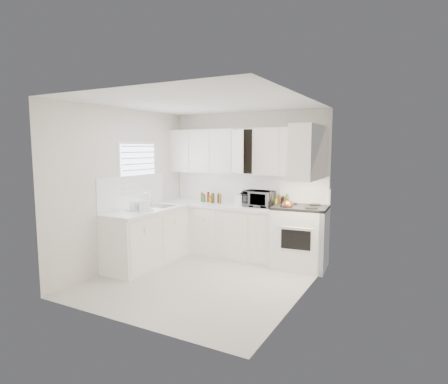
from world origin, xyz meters
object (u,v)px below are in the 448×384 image
Objects in this scene: rice_cooker at (241,199)px; tea_kettle at (287,205)px; microwave at (259,197)px; utensil_crock at (271,199)px; dish_rack at (140,205)px; stove at (300,228)px.

tea_kettle is at bearing 6.42° from rice_cooker.
microwave is at bearing 23.43° from rice_cooker.
rice_cooker is at bearing 169.79° from utensil_crock.
rice_cooker is 0.61m from utensil_crock.
microwave is 1.39× the size of dish_rack.
stove is 0.46m from tea_kettle.
utensil_crock is at bearing 8.08° from rice_cooker.
stove reaches higher than utensil_crock.
tea_kettle is 2.38m from dish_rack.
microwave is 2.17× the size of rice_cooker.
stove reaches higher than microwave.
rice_cooker is (-0.33, -0.03, -0.05)m from microwave.
stove is at bearing 16.65° from rice_cooker.
stove reaches higher than rice_cooker.
stove is 0.89m from microwave.
stove is 2.62× the size of microwave.
microwave reaches higher than tea_kettle.
tea_kettle is at bearing 31.49° from dish_rack.
tea_kettle is 0.63m from microwave.
dish_rack is at bearing -148.96° from tea_kettle.
tea_kettle is at bearing -143.95° from stove.
dish_rack is at bearing -135.95° from microwave.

